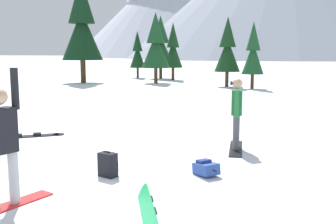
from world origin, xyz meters
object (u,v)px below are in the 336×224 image
(loose_snowboard_near_left, at_px, (148,209))
(backpack_black, at_px, (108,165))
(snowboarder_midground, at_px, (237,113))
(loose_snowboard_near_right, at_px, (28,136))
(pine_tree_short, at_px, (82,26))
(pine_tree_tall, at_px, (253,52))
(snowboarder_foreground, at_px, (2,144))
(pine_tree_young, at_px, (161,44))
(pine_tree_leaning, at_px, (227,49))
(backpack_blue, at_px, (206,168))
(pine_tree_twin, at_px, (173,49))
(pine_tree_slender, at_px, (137,52))
(pine_tree_broad, at_px, (156,45))

(loose_snowboard_near_left, relative_size, backpack_black, 3.27)
(snowboarder_midground, height_order, loose_snowboard_near_right, snowboarder_midground)
(pine_tree_short, bearing_deg, loose_snowboard_near_right, -59.74)
(snowboarder_midground, xyz_separation_m, pine_tree_tall, (-2.71, 16.41, 1.44))
(loose_snowboard_near_left, distance_m, pine_tree_short, 26.38)
(snowboarder_foreground, distance_m, pine_tree_young, 30.26)
(pine_tree_short, xyz_separation_m, pine_tree_leaning, (11.06, 0.59, -1.75))
(snowboarder_foreground, height_order, backpack_blue, snowboarder_foreground)
(pine_tree_young, bearing_deg, backpack_blue, -64.80)
(backpack_blue, xyz_separation_m, pine_tree_short, (-15.59, 18.87, 4.15))
(snowboarder_midground, relative_size, pine_tree_young, 0.30)
(pine_tree_short, distance_m, pine_tree_twin, 7.78)
(loose_snowboard_near_left, bearing_deg, snowboarder_midground, 87.11)
(loose_snowboard_near_right, xyz_separation_m, backpack_blue, (5.41, -1.43, 0.11))
(backpack_black, bearing_deg, pine_tree_tall, 93.11)
(snowboarder_foreground, bearing_deg, pine_tree_slender, 113.31)
(pine_tree_slender, distance_m, pine_tree_leaning, 11.97)
(pine_tree_leaning, bearing_deg, loose_snowboard_near_right, -92.82)
(snowboarder_midground, height_order, backpack_blue, snowboarder_midground)
(pine_tree_twin, bearing_deg, pine_tree_leaning, -40.16)
(loose_snowboard_near_left, relative_size, pine_tree_young, 0.28)
(loose_snowboard_near_left, relative_size, pine_tree_broad, 0.29)
(pine_tree_broad, bearing_deg, snowboarder_midground, -60.69)
(loose_snowboard_near_left, xyz_separation_m, backpack_blue, (0.17, 2.12, 0.01))
(backpack_black, distance_m, pine_tree_tall, 19.50)
(loose_snowboard_near_right, relative_size, pine_tree_broad, 0.30)
(loose_snowboard_near_left, relative_size, pine_tree_leaning, 0.33)
(pine_tree_tall, bearing_deg, snowboarder_foreground, -88.80)
(pine_tree_slender, xyz_separation_m, pine_tree_young, (2.36, -0.11, 0.69))
(snowboarder_foreground, relative_size, pine_tree_slender, 0.47)
(loose_snowboard_near_left, xyz_separation_m, pine_tree_short, (-15.42, 21.00, 4.16))
(pine_tree_short, distance_m, pine_tree_tall, 13.08)
(snowboarder_midground, xyz_separation_m, backpack_blue, (-0.05, -2.20, -0.73))
(pine_tree_broad, bearing_deg, pine_tree_tall, -14.61)
(pine_tree_twin, relative_size, pine_tree_leaning, 1.03)
(snowboarder_midground, bearing_deg, pine_tree_twin, 115.21)
(backpack_black, bearing_deg, snowboarder_foreground, -108.12)
(backpack_blue, relative_size, pine_tree_short, 0.07)
(backpack_black, relative_size, backpack_blue, 0.84)
(loose_snowboard_near_left, bearing_deg, pine_tree_twin, 111.10)
(backpack_black, distance_m, pine_tree_slender, 29.79)
(snowboarder_midground, bearing_deg, pine_tree_short, 133.17)
(snowboarder_midground, relative_size, pine_tree_leaning, 0.35)
(snowboarder_foreground, height_order, pine_tree_young, pine_tree_young)
(snowboarder_foreground, xyz_separation_m, pine_tree_slender, (-12.33, 28.60, 1.38))
(backpack_black, distance_m, backpack_blue, 1.78)
(loose_snowboard_near_right, bearing_deg, pine_tree_slender, 110.38)
(pine_tree_short, relative_size, pine_tree_leaning, 1.69)
(snowboarder_midground, distance_m, pine_tree_tall, 16.70)
(backpack_black, relative_size, pine_tree_broad, 0.09)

